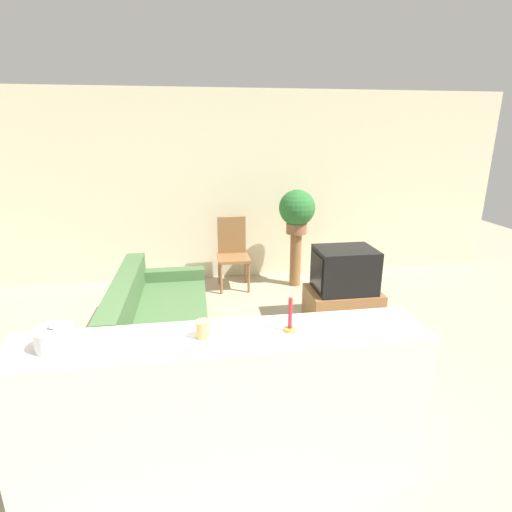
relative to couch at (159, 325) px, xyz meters
The scene contains 12 objects.
ground_plane 1.45m from the couch, 67.80° to the right, with size 14.00×14.00×0.00m, color tan.
wall_back 2.43m from the couch, 75.74° to the left, with size 9.00×0.06×2.70m.
couch is the anchor object (origin of this frame).
tv_stand 2.06m from the couch, ahead, with size 0.80×0.56×0.41m.
television 2.08m from the couch, ahead, with size 0.66×0.51×0.49m.
wooden_chair 1.92m from the couch, 61.60° to the left, with size 0.44×0.44×0.99m.
plant_stand 2.40m from the couch, 41.43° to the left, with size 0.16×0.16×0.77m.
potted_plant 2.53m from the couch, 41.43° to the left, with size 0.50×0.50×0.61m.
foreground_counter 1.76m from the couch, 72.09° to the right, with size 2.40×0.44×1.02m.
decorative_bowl 1.88m from the couch, 102.11° to the right, with size 0.20×0.20×0.16m.
candle_jar 1.89m from the couch, 75.52° to the right, with size 0.09×0.09×0.10m.
candlestick 2.07m from the couch, 60.79° to the right, with size 0.07×0.07×0.21m.
Camera 1 is at (-0.12, -2.38, 2.13)m, focal length 28.00 mm.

